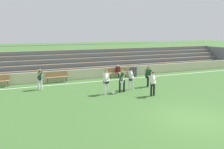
{
  "coord_description": "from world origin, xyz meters",
  "views": [
    {
      "loc": [
        -7.87,
        -8.47,
        4.25
      ],
      "look_at": [
        -1.04,
        7.88,
        0.94
      ],
      "focal_mm": 37.23,
      "sensor_mm": 36.0,
      "label": 1
    }
  ],
  "objects_px": {
    "spectator_seated": "(118,70)",
    "player_dark_overlapping": "(148,75)",
    "bleacher_stand": "(116,60)",
    "player_dark_challenging": "(122,79)",
    "player_white_dropping_back": "(153,82)",
    "player_dark_deep_cover": "(40,77)",
    "soccer_ball": "(113,93)",
    "player_white_wide_right": "(131,77)",
    "trash_bin": "(134,72)",
    "bench_far_left": "(117,72)",
    "bench_centre_sideline": "(57,76)",
    "player_white_pressing_high": "(106,80)"
  },
  "relations": [
    {
      "from": "player_white_dropping_back",
      "to": "spectator_seated",
      "type": "bearing_deg",
      "value": 86.29
    },
    {
      "from": "trash_bin",
      "to": "spectator_seated",
      "type": "height_order",
      "value": "spectator_seated"
    },
    {
      "from": "spectator_seated",
      "to": "player_white_dropping_back",
      "type": "xyz_separation_m",
      "value": [
        -0.43,
        -6.61,
        0.26
      ]
    },
    {
      "from": "player_dark_challenging",
      "to": "player_dark_deep_cover",
      "type": "height_order",
      "value": "player_dark_deep_cover"
    },
    {
      "from": "bench_far_left",
      "to": "spectator_seated",
      "type": "relative_size",
      "value": 1.49
    },
    {
      "from": "trash_bin",
      "to": "player_dark_challenging",
      "type": "xyz_separation_m",
      "value": [
        -3.55,
        -4.87,
        0.5
      ]
    },
    {
      "from": "bench_far_left",
      "to": "player_white_dropping_back",
      "type": "bearing_deg",
      "value": -93.64
    },
    {
      "from": "player_dark_overlapping",
      "to": "player_white_wide_right",
      "type": "height_order",
      "value": "player_white_wide_right"
    },
    {
      "from": "soccer_ball",
      "to": "trash_bin",
      "type": "bearing_deg",
      "value": 49.75
    },
    {
      "from": "player_dark_deep_cover",
      "to": "bench_centre_sideline",
      "type": "bearing_deg",
      "value": 52.66
    },
    {
      "from": "player_dark_challenging",
      "to": "player_white_wide_right",
      "type": "relative_size",
      "value": 1.01
    },
    {
      "from": "spectator_seated",
      "to": "player_dark_overlapping",
      "type": "height_order",
      "value": "player_dark_overlapping"
    },
    {
      "from": "bench_centre_sideline",
      "to": "player_white_wide_right",
      "type": "relative_size",
      "value": 1.1
    },
    {
      "from": "spectator_seated",
      "to": "player_dark_overlapping",
      "type": "distance_m",
      "value": 4.28
    },
    {
      "from": "trash_bin",
      "to": "player_dark_deep_cover",
      "type": "xyz_separation_m",
      "value": [
        -8.83,
        -1.88,
        0.51
      ]
    },
    {
      "from": "bleacher_stand",
      "to": "player_dark_overlapping",
      "type": "distance_m",
      "value": 7.19
    },
    {
      "from": "player_dark_challenging",
      "to": "player_white_dropping_back",
      "type": "distance_m",
      "value": 2.23
    },
    {
      "from": "bleacher_stand",
      "to": "bench_centre_sideline",
      "type": "height_order",
      "value": "bleacher_stand"
    },
    {
      "from": "trash_bin",
      "to": "bleacher_stand",
      "type": "bearing_deg",
      "value": 100.54
    },
    {
      "from": "bleacher_stand",
      "to": "player_dark_challenging",
      "type": "height_order",
      "value": "bleacher_stand"
    },
    {
      "from": "bench_centre_sideline",
      "to": "player_white_pressing_high",
      "type": "relative_size",
      "value": 1.07
    },
    {
      "from": "bleacher_stand",
      "to": "soccer_ball",
      "type": "xyz_separation_m",
      "value": [
        -3.8,
        -8.17,
        -1.15
      ]
    },
    {
      "from": "player_dark_overlapping",
      "to": "soccer_ball",
      "type": "height_order",
      "value": "player_dark_overlapping"
    },
    {
      "from": "bleacher_stand",
      "to": "soccer_ball",
      "type": "height_order",
      "value": "bleacher_stand"
    },
    {
      "from": "player_dark_overlapping",
      "to": "player_white_wide_right",
      "type": "bearing_deg",
      "value": -169.1
    },
    {
      "from": "bench_far_left",
      "to": "player_dark_overlapping",
      "type": "xyz_separation_m",
      "value": [
        0.66,
        -4.34,
        0.41
      ]
    },
    {
      "from": "player_white_dropping_back",
      "to": "soccer_ball",
      "type": "bearing_deg",
      "value": 148.76
    },
    {
      "from": "player_white_dropping_back",
      "to": "bleacher_stand",
      "type": "bearing_deg",
      "value": 81.01
    },
    {
      "from": "player_dark_deep_cover",
      "to": "trash_bin",
      "type": "bearing_deg",
      "value": 12.04
    },
    {
      "from": "trash_bin",
      "to": "player_white_dropping_back",
      "type": "bearing_deg",
      "value": -107.6
    },
    {
      "from": "player_dark_challenging",
      "to": "spectator_seated",
      "type": "bearing_deg",
      "value": 68.9
    },
    {
      "from": "player_white_wide_right",
      "to": "soccer_ball",
      "type": "height_order",
      "value": "player_white_wide_right"
    },
    {
      "from": "spectator_seated",
      "to": "player_dark_deep_cover",
      "type": "xyz_separation_m",
      "value": [
        -7.18,
        -1.95,
        0.28
      ]
    },
    {
      "from": "bench_far_left",
      "to": "player_white_pressing_high",
      "type": "xyz_separation_m",
      "value": [
        -3.13,
        -5.14,
        0.46
      ]
    },
    {
      "from": "player_white_pressing_high",
      "to": "player_dark_deep_cover",
      "type": "bearing_deg",
      "value": 142.89
    },
    {
      "from": "player_white_wide_right",
      "to": "soccer_ball",
      "type": "bearing_deg",
      "value": -158.5
    },
    {
      "from": "bench_centre_sideline",
      "to": "spectator_seated",
      "type": "bearing_deg",
      "value": -1.19
    },
    {
      "from": "bench_centre_sideline",
      "to": "trash_bin",
      "type": "distance_m",
      "value": 7.25
    },
    {
      "from": "bleacher_stand",
      "to": "bench_far_left",
      "type": "xyz_separation_m",
      "value": [
        -1.08,
        -2.83,
        -0.72
      ]
    },
    {
      "from": "player_dark_challenging",
      "to": "trash_bin",
      "type": "bearing_deg",
      "value": 53.89
    },
    {
      "from": "player_dark_deep_cover",
      "to": "soccer_ball",
      "type": "bearing_deg",
      "value": -36.16
    },
    {
      "from": "bench_far_left",
      "to": "player_dark_deep_cover",
      "type": "distance_m",
      "value": 7.49
    },
    {
      "from": "bench_far_left",
      "to": "player_dark_challenging",
      "type": "relative_size",
      "value": 1.1
    },
    {
      "from": "bleacher_stand",
      "to": "player_white_wide_right",
      "type": "distance_m",
      "value": 7.78
    },
    {
      "from": "bleacher_stand",
      "to": "player_dark_overlapping",
      "type": "relative_size",
      "value": 17.08
    },
    {
      "from": "trash_bin",
      "to": "player_white_dropping_back",
      "type": "xyz_separation_m",
      "value": [
        -2.07,
        -6.54,
        0.5
      ]
    },
    {
      "from": "bleacher_stand",
      "to": "bench_far_left",
      "type": "bearing_deg",
      "value": -110.96
    },
    {
      "from": "player_dark_deep_cover",
      "to": "soccer_ball",
      "type": "relative_size",
      "value": 7.5
    },
    {
      "from": "player_white_pressing_high",
      "to": "player_dark_overlapping",
      "type": "height_order",
      "value": "player_white_pressing_high"
    },
    {
      "from": "player_dark_overlapping",
      "to": "bleacher_stand",
      "type": "bearing_deg",
      "value": 86.62
    }
  ]
}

